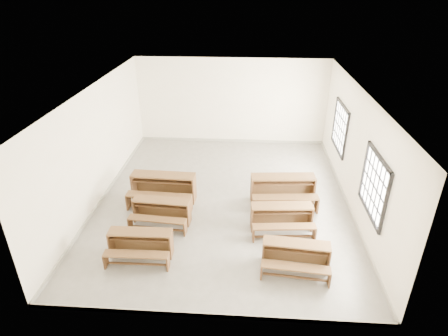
# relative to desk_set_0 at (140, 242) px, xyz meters

# --- Properties ---
(room) EXTENTS (8.50, 8.50, 3.20)m
(room) POSITION_rel_desk_set_0_xyz_m (1.81, 2.59, 1.77)
(room) COLOR gray
(room) RESTS_ON ground
(desk_set_0) EXTENTS (1.43, 0.76, 0.64)m
(desk_set_0) POSITION_rel_desk_set_0_xyz_m (0.00, 0.00, 0.00)
(desk_set_0) COLOR brown
(desk_set_0) RESTS_ON ground
(desk_set_1) EXTENTS (1.52, 0.87, 0.66)m
(desk_set_1) POSITION_rel_desk_set_0_xyz_m (0.19, 1.33, 0.01)
(desk_set_1) COLOR brown
(desk_set_1) RESTS_ON ground
(desk_set_2) EXTENTS (1.83, 1.01, 0.81)m
(desk_set_2) POSITION_rel_desk_set_0_xyz_m (0.01, 2.40, 0.10)
(desk_set_2) COLOR brown
(desk_set_2) RESTS_ON ground
(desk_set_3) EXTENTS (1.51, 0.88, 0.65)m
(desk_set_3) POSITION_rel_desk_set_0_xyz_m (3.46, -0.17, 0.00)
(desk_set_3) COLOR brown
(desk_set_3) RESTS_ON ground
(desk_set_4) EXTENTS (1.59, 0.92, 0.69)m
(desk_set_4) POSITION_rel_desk_set_0_xyz_m (3.26, 1.23, 0.03)
(desk_set_4) COLOR brown
(desk_set_4) RESTS_ON ground
(desk_set_5) EXTENTS (1.84, 1.06, 0.80)m
(desk_set_5) POSITION_rel_desk_set_0_xyz_m (3.37, 2.54, 0.09)
(desk_set_5) COLOR brown
(desk_set_5) RESTS_ON ground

